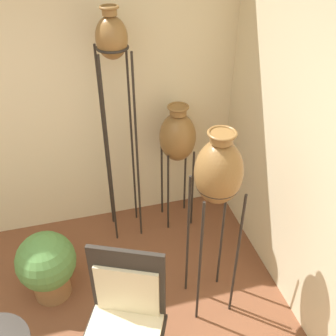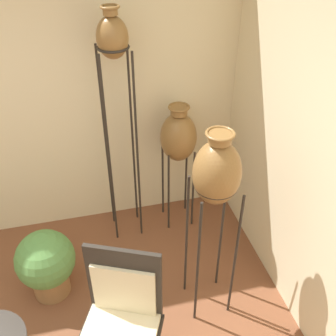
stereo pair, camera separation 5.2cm
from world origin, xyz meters
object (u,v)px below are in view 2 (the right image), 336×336
vase_stand_medium (217,175)px  chair (121,316)px  potted_plant (46,263)px  vase_stand_short (178,138)px  vase_stand_tall (114,53)px

vase_stand_medium → chair: (-0.74, -0.41, -0.68)m
potted_plant → vase_stand_short: bearing=26.3°
vase_stand_tall → potted_plant: bearing=-140.4°
vase_stand_short → potted_plant: size_ratio=2.05×
vase_stand_medium → vase_stand_short: (0.03, 1.04, -0.32)m
chair → potted_plant: 1.00m
chair → vase_stand_medium: bearing=53.5°
vase_stand_short → potted_plant: bearing=-153.7°
vase_stand_short → chair: size_ratio=1.19×
chair → vase_stand_short: bearing=86.5°
vase_stand_medium → chair: bearing=-150.8°
vase_stand_medium → chair: size_ratio=1.49×
vase_stand_short → potted_plant: 1.56m
chair → potted_plant: (-0.51, 0.82, -0.27)m
vase_stand_medium → potted_plant: 1.63m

